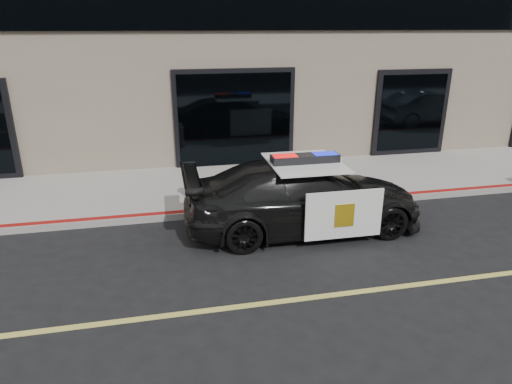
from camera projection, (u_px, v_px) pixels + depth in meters
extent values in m
plane|color=black|center=(371.00, 290.00, 7.30)|extent=(120.00, 120.00, 0.00)
cube|color=gray|center=(284.00, 182.00, 12.09)|extent=(60.00, 3.50, 0.15)
imported|color=black|center=(303.00, 197.00, 9.29)|extent=(2.06, 4.90, 1.41)
cube|color=white|center=(344.00, 215.00, 8.46)|extent=(1.51, 0.05, 0.94)
cube|color=white|center=(310.00, 180.00, 10.32)|extent=(1.51, 0.05, 0.94)
cube|color=white|center=(305.00, 163.00, 9.04)|extent=(1.43, 1.71, 0.02)
cube|color=gold|center=(345.00, 215.00, 8.43)|extent=(0.38, 0.01, 0.45)
cube|color=black|center=(305.00, 159.00, 9.01)|extent=(1.36, 0.36, 0.16)
cube|color=red|center=(285.00, 159.00, 8.93)|extent=(0.47, 0.31, 0.15)
cube|color=#0C19CC|center=(325.00, 157.00, 9.09)|extent=(0.47, 0.31, 0.15)
cylinder|color=beige|center=(193.00, 198.00, 10.67)|extent=(0.36, 0.36, 0.08)
cylinder|color=beige|center=(193.00, 186.00, 10.57)|extent=(0.26, 0.26, 0.50)
cylinder|color=beige|center=(192.00, 175.00, 10.48)|extent=(0.31, 0.31, 0.06)
sphere|color=beige|center=(192.00, 173.00, 10.46)|extent=(0.23, 0.23, 0.23)
cylinder|color=beige|center=(192.00, 169.00, 10.42)|extent=(0.07, 0.07, 0.07)
cylinder|color=beige|center=(192.00, 181.00, 10.70)|extent=(0.13, 0.12, 0.13)
cylinder|color=beige|center=(193.00, 186.00, 10.39)|extent=(0.13, 0.12, 0.13)
cylinder|color=beige|center=(193.00, 189.00, 10.39)|extent=(0.17, 0.14, 0.17)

